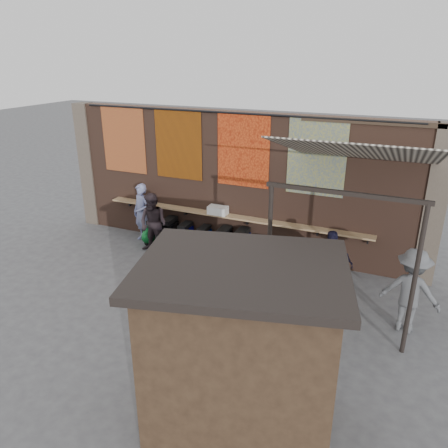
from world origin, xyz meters
name	(u,v)px	position (x,y,z in m)	size (l,w,h in m)	color
ground	(194,287)	(0.00, 0.00, 0.00)	(70.00, 70.00, 0.00)	#474749
brick_wall	(236,183)	(0.00, 2.70, 2.00)	(10.00, 0.40, 4.00)	brown
pier_left	(90,165)	(-5.20, 2.70, 2.00)	(0.50, 0.50, 4.00)	#4C4238
pier_right	(435,207)	(5.20, 2.70, 2.00)	(0.50, 0.50, 4.00)	#4C4238
eating_counter	(230,216)	(0.00, 2.33, 1.10)	(8.00, 0.32, 0.05)	#9E7A51
shelf_box	(218,210)	(-0.38, 2.30, 1.24)	(0.56, 0.31, 0.23)	white
tapestry_redgold	(124,140)	(-3.60, 2.48, 3.00)	(1.50, 0.02, 2.00)	maroon
tapestry_sun	(178,145)	(-1.70, 2.48, 3.00)	(1.50, 0.02, 2.00)	#B9550A
tapestry_orange	(243,150)	(0.30, 2.48, 3.00)	(1.50, 0.02, 2.00)	#C74718
tapestry_multi	(317,157)	(2.30, 2.48, 3.00)	(1.50, 0.02, 2.00)	navy
hang_rail	(233,113)	(0.00, 2.47, 3.98)	(0.06, 0.06, 9.50)	black
scooter_stool_0	(153,231)	(-2.41, 1.97, 0.37)	(0.35, 0.78, 0.75)	#0D5B23
scooter_stool_1	(168,232)	(-1.89, 1.98, 0.42)	(0.40, 0.89, 0.84)	black
scooter_stool_2	(184,236)	(-1.34, 1.99, 0.38)	(0.36, 0.80, 0.76)	#0C0B7C
scooter_stool_3	(203,239)	(-0.75, 2.05, 0.37)	(0.35, 0.77, 0.73)	navy
scooter_stool_4	(223,242)	(-0.10, 2.04, 0.40)	(0.38, 0.84, 0.80)	black
scooter_stool_5	(241,245)	(0.46, 2.02, 0.42)	(0.40, 0.89, 0.84)	#161A4F
scooter_stool_6	(259,251)	(1.00, 1.99, 0.35)	(0.33, 0.73, 0.69)	#175C46
scooter_stool_7	(278,254)	(1.55, 1.99, 0.35)	(0.33, 0.73, 0.69)	maroon
diner_left	(142,213)	(-2.79, 2.00, 0.91)	(0.66, 0.44, 1.82)	#7A81B2
diner_right	(153,224)	(-2.01, 1.40, 0.89)	(0.87, 0.68, 1.79)	#33272D
shopper_navy	(331,266)	(3.16, 0.84, 0.86)	(1.01, 0.42, 1.73)	black
shopper_grey	(411,291)	(4.90, 0.22, 0.93)	(1.20, 0.69, 1.85)	#55575A
shopper_tan	(320,271)	(2.96, 0.59, 0.79)	(0.77, 0.50, 1.58)	#968B5F
market_stall	(241,356)	(2.67, -3.61, 1.36)	(2.51, 1.89, 2.72)	black
stall_roof	(242,269)	(2.67, -3.61, 2.78)	(2.82, 2.17, 0.12)	black
stall_sign	(249,286)	(2.43, -2.67, 1.97)	(1.20, 0.04, 0.50)	gold
stall_shelf	(248,337)	(2.43, -2.67, 0.99)	(2.09, 0.10, 0.06)	#473321
awning_canvas	(359,152)	(3.50, 0.90, 3.55)	(3.20, 3.40, 0.03)	beige
awning_ledger	(370,122)	(3.50, 2.49, 3.95)	(3.30, 0.08, 0.12)	#33261C
awning_header	(345,193)	(3.50, -0.60, 3.08)	(3.00, 0.08, 0.08)	black
awning_post_left	(269,256)	(2.10, -0.60, 1.55)	(0.09, 0.09, 3.10)	black
awning_post_right	(414,282)	(4.90, -0.60, 1.55)	(0.09, 0.09, 3.10)	black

